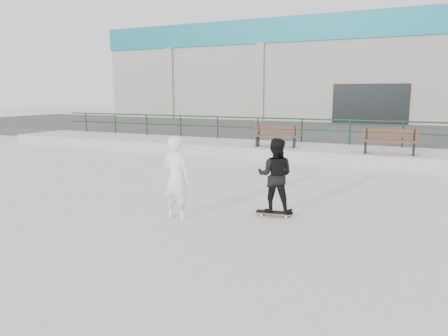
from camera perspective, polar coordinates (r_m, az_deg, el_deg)
The scene contains 10 objects.
ground at distance 8.79m, azimuth -3.23°, elevation -7.43°, with size 120.00×120.00×0.00m, color beige.
ledge at distance 17.48m, azimuth 12.03°, elevation 1.87°, with size 30.00×3.00×0.50m, color #BBB8AA.
parking_strip at distance 25.77m, azimuth 16.59°, elevation 4.18°, with size 60.00×14.00×0.50m, color #313131.
railing at distance 18.63m, azimuth 13.10°, elevation 5.39°, with size 28.00×0.06×1.03m.
commercial_building at distance 39.58m, azimuth 20.29°, elevation 12.09°, with size 44.20×16.33×8.00m.
bench_left at distance 17.29m, azimuth 6.81°, elevation 4.09°, with size 1.79×0.76×0.80m.
bench_right at distance 16.17m, azimuth 20.81°, elevation 3.23°, with size 1.90×0.68×0.86m.
skateboard at distance 9.43m, azimuth 6.61°, elevation -5.81°, with size 0.80×0.34×0.09m.
standing_skater at distance 9.24m, azimuth 6.70°, elevation -0.97°, with size 0.77×0.60×1.58m, color black.
seated_skater at distance 9.07m, azimuth -6.26°, elevation -1.24°, with size 0.64×0.42×1.74m, color white.
Camera 1 is at (4.08, -7.33, 2.61)m, focal length 35.00 mm.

